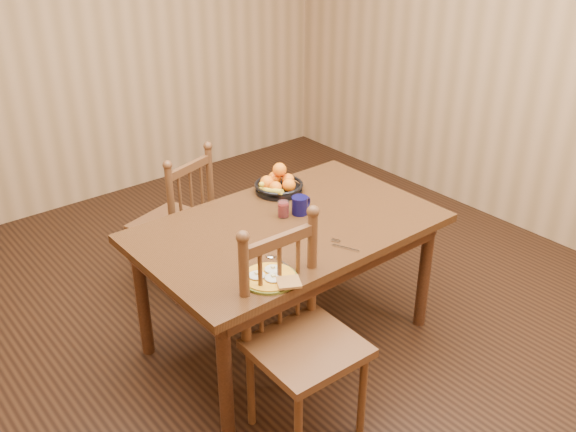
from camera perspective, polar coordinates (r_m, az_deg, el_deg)
room at (r=3.19m, az=0.00°, el=8.79°), size 4.52×5.02×2.72m
dining_table at (r=3.47m, az=0.00°, el=-1.98°), size 1.60×1.00×0.75m
chair_far at (r=4.12m, az=-9.89°, el=-0.56°), size 0.54×0.52×0.96m
chair_near at (r=3.00m, az=1.14°, el=-10.90°), size 0.49×0.47×1.04m
breakfast_plate at (r=2.96m, az=-1.58°, el=-5.48°), size 0.26×0.31×0.04m
fork at (r=3.24m, az=4.85°, el=-2.61°), size 0.07×0.18×0.00m
spoon at (r=3.12m, az=-1.26°, el=-3.76°), size 0.04×0.16×0.01m
coffee_mug at (r=3.52m, az=1.11°, el=0.99°), size 0.13×0.09×0.10m
juice_glass at (r=3.49m, az=-0.42°, el=0.57°), size 0.06×0.06×0.09m
fruit_bowl at (r=3.78m, az=-0.86°, el=2.85°), size 0.29×0.29×0.17m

